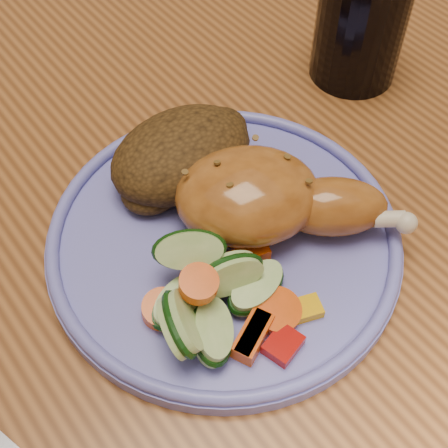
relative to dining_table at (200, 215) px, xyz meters
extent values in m
plane|color=brown|center=(0.00, 0.00, -0.67)|extent=(4.00, 4.00, 0.00)
cube|color=brown|center=(0.00, 0.00, 0.06)|extent=(0.90, 1.40, 0.04)
cube|color=brown|center=(0.39, 0.64, -0.31)|extent=(0.06, 0.06, 0.71)
cube|color=#4C2D16|center=(0.00, 0.55, -0.24)|extent=(0.42, 0.42, 0.04)
cylinder|color=#4C2D16|center=(0.18, 0.37, -0.46)|extent=(0.04, 0.04, 0.41)
cylinder|color=#4C2D16|center=(0.18, 0.73, -0.46)|extent=(0.04, 0.04, 0.41)
cylinder|color=#6566C5|center=(-0.04, -0.09, 0.09)|extent=(0.26, 0.26, 0.01)
torus|color=#6566C5|center=(-0.04, -0.09, 0.10)|extent=(0.26, 0.26, 0.01)
ellipsoid|color=#A45F22|center=(-0.02, -0.09, 0.12)|extent=(0.13, 0.13, 0.06)
ellipsoid|color=#A45F22|center=(0.03, -0.13, 0.12)|extent=(0.09, 0.09, 0.04)
sphere|color=beige|center=(0.06, -0.17, 0.12)|extent=(0.02, 0.02, 0.02)
ellipsoid|color=#442B11|center=(-0.03, -0.02, 0.12)|extent=(0.12, 0.09, 0.05)
ellipsoid|color=#442B11|center=(0.01, -0.01, 0.11)|extent=(0.06, 0.05, 0.03)
ellipsoid|color=#442B11|center=(-0.06, -0.03, 0.11)|extent=(0.05, 0.04, 0.02)
cube|color=#A50A05|center=(-0.06, -0.18, 0.10)|extent=(0.03, 0.03, 0.01)
cube|color=#E5A507|center=(-0.03, -0.17, 0.10)|extent=(0.02, 0.02, 0.01)
cube|color=#F44C08|center=(-0.08, -0.17, 0.10)|extent=(0.04, 0.03, 0.01)
cylinder|color=#F44C08|center=(-0.11, -0.11, 0.10)|extent=(0.03, 0.03, 0.02)
cube|color=#F44C08|center=(-0.04, -0.12, 0.10)|extent=(0.03, 0.02, 0.01)
cylinder|color=#F44C08|center=(-0.09, -0.13, 0.13)|extent=(0.03, 0.03, 0.02)
cylinder|color=#F44C08|center=(-0.05, -0.16, 0.10)|extent=(0.03, 0.03, 0.02)
cube|color=#F44C08|center=(-0.08, -0.17, 0.10)|extent=(0.04, 0.03, 0.01)
cylinder|color=#BED98D|center=(-0.09, -0.12, 0.10)|extent=(0.05, 0.05, 0.02)
cylinder|color=#BED98D|center=(-0.06, -0.13, 0.12)|extent=(0.05, 0.04, 0.05)
cylinder|color=#BED98D|center=(-0.10, -0.15, 0.11)|extent=(0.06, 0.06, 0.03)
cylinder|color=#BED98D|center=(-0.11, -0.14, 0.12)|extent=(0.05, 0.05, 0.05)
cylinder|color=#BED98D|center=(-0.05, -0.14, 0.10)|extent=(0.05, 0.06, 0.02)
cylinder|color=#BED98D|center=(-0.08, -0.10, 0.13)|extent=(0.06, 0.06, 0.04)
cylinder|color=#BED98D|center=(-0.10, -0.12, 0.10)|extent=(0.06, 0.06, 0.02)
cylinder|color=black|center=(0.18, 0.00, 0.14)|extent=(0.08, 0.08, 0.11)
camera|label=1|loc=(-0.20, -0.30, 0.47)|focal=50.00mm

